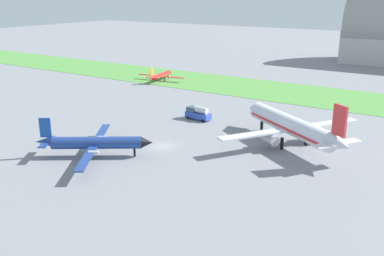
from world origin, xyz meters
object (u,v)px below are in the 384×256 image
at_px(airplane_foreground_turboprop, 94,143).
at_px(fuel_truck_near_gate, 198,113).
at_px(airplane_midfield_jet, 292,126).
at_px(airplane_taxiing_turboprop, 161,75).

xyz_separation_m(airplane_foreground_turboprop, fuel_truck_near_gate, (3.04, 31.72, -1.23)).
height_order(airplane_midfield_jet, fuel_truck_near_gate, airplane_midfield_jet).
xyz_separation_m(airplane_midfield_jet, airplane_taxiing_turboprop, (-62.27, 39.65, -2.19)).
relative_size(airplane_foreground_turboprop, fuel_truck_near_gate, 3.33).
distance_m(airplane_foreground_turboprop, airplane_midfield_jet, 38.87).
height_order(airplane_midfield_jet, airplane_taxiing_turboprop, airplane_midfield_jet).
height_order(airplane_foreground_turboprop, airplane_midfield_jet, airplane_midfield_jet).
bearing_deg(airplane_taxiing_turboprop, fuel_truck_near_gate, -139.96).
distance_m(airplane_midfield_jet, airplane_taxiing_turboprop, 73.85).
bearing_deg(airplane_midfield_jet, fuel_truck_near_gate, 20.87).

